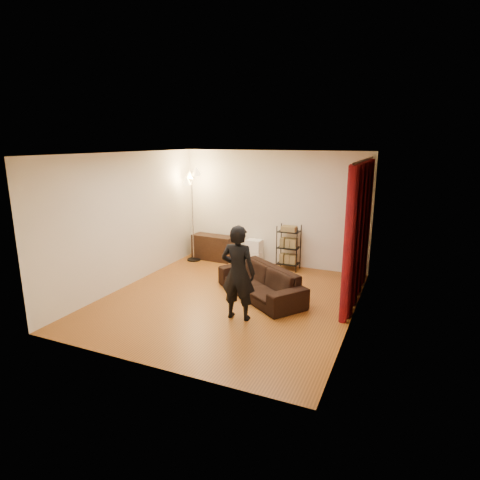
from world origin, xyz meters
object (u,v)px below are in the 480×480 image
at_px(sofa, 260,282).
at_px(media_cabinet, 213,247).
at_px(storage_boxes, 254,252).
at_px(floor_lamp, 193,217).
at_px(person, 238,273).
at_px(wire_shelf, 289,248).

bearing_deg(sofa, media_cabinet, 172.69).
height_order(storage_boxes, floor_lamp, floor_lamp).
bearing_deg(storage_boxes, person, -73.18).
distance_m(person, storage_boxes, 3.11).
relative_size(storage_boxes, floor_lamp, 0.27).
xyz_separation_m(sofa, media_cabinet, (-1.96, 1.84, 0.02)).
distance_m(media_cabinet, storage_boxes, 1.08).
height_order(sofa, floor_lamp, floor_lamp).
bearing_deg(media_cabinet, wire_shelf, 3.51).
xyz_separation_m(person, media_cabinet, (-1.96, 2.89, -0.49)).
relative_size(wire_shelf, floor_lamp, 0.47).
bearing_deg(wire_shelf, media_cabinet, 159.28).
relative_size(sofa, wire_shelf, 1.91).
height_order(media_cabinet, wire_shelf, wire_shelf).
bearing_deg(storage_boxes, wire_shelf, -3.83).
relative_size(sofa, floor_lamp, 0.90).
xyz_separation_m(storage_boxes, wire_shelf, (0.88, -0.06, 0.22)).
distance_m(sofa, storage_boxes, 2.09).
relative_size(person, floor_lamp, 0.72).
relative_size(person, storage_boxes, 2.65).
bearing_deg(floor_lamp, sofa, -33.65).
distance_m(sofa, media_cabinet, 2.69).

